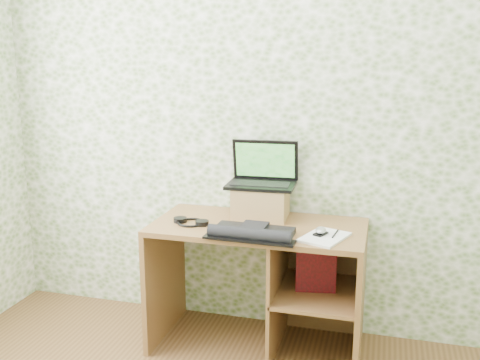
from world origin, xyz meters
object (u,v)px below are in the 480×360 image
(notepad, at_px, (325,237))
(laptop, at_px, (263,175))
(riser, at_px, (261,202))
(desk, at_px, (272,268))
(keyboard, at_px, (252,232))

(notepad, bearing_deg, laptop, 161.23)
(notepad, bearing_deg, riser, 165.03)
(desk, relative_size, keyboard, 2.47)
(riser, height_order, laptop, laptop)
(riser, height_order, keyboard, riser)
(riser, xyz_separation_m, notepad, (0.41, -0.28, -0.09))
(keyboard, xyz_separation_m, notepad, (0.37, 0.07, -0.02))
(desk, bearing_deg, keyboard, -104.33)
(desk, height_order, laptop, laptop)
(riser, distance_m, laptop, 0.16)
(riser, xyz_separation_m, laptop, (0.00, 0.04, 0.15))
(keyboard, height_order, notepad, keyboard)
(desk, relative_size, riser, 3.87)
(desk, xyz_separation_m, keyboard, (-0.06, -0.24, 0.29))
(riser, xyz_separation_m, keyboard, (0.04, -0.36, -0.07))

